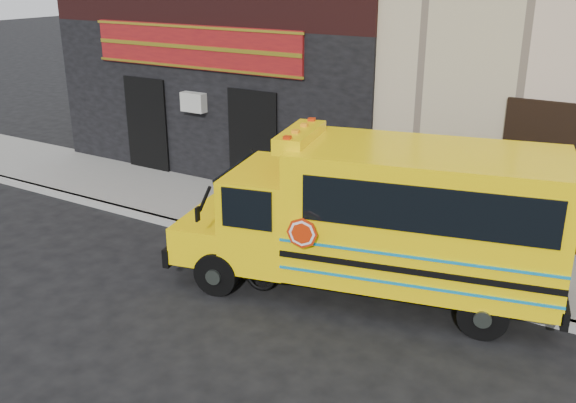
{
  "coord_description": "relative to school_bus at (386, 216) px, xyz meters",
  "views": [
    {
      "loc": [
        5.77,
        -7.57,
        5.57
      ],
      "look_at": [
        -0.01,
        1.85,
        1.52
      ],
      "focal_mm": 40.0,
      "sensor_mm": 36.0,
      "label": 1
    }
  ],
  "objects": [
    {
      "name": "cyclist",
      "position": [
        -2.5,
        -1.25,
        -0.72
      ],
      "size": [
        0.42,
        0.6,
        1.58
      ],
      "primitive_type": "imported",
      "rotation": [
        0.0,
        0.0,
        1.64
      ],
      "color": "black",
      "rests_on": "ground"
    },
    {
      "name": "sidewalk",
      "position": [
        -1.81,
        1.95,
        -1.43
      ],
      "size": [
        40.0,
        3.0,
        0.15
      ],
      "primitive_type": "cube",
      "color": "slate",
      "rests_on": "ground"
    },
    {
      "name": "school_bus",
      "position": [
        0.0,
        0.0,
        0.0
      ],
      "size": [
        7.2,
        3.63,
        2.92
      ],
      "color": "black",
      "rests_on": "ground"
    },
    {
      "name": "ground",
      "position": [
        -1.81,
        -2.15,
        -1.51
      ],
      "size": [
        120.0,
        120.0,
        0.0
      ],
      "primitive_type": "plane",
      "color": "black",
      "rests_on": "ground"
    },
    {
      "name": "curb",
      "position": [
        -1.81,
        0.45,
        -1.43
      ],
      "size": [
        40.0,
        0.2,
        0.15
      ],
      "primitive_type": "cube",
      "color": "gray",
      "rests_on": "ground"
    },
    {
      "name": "bicycle",
      "position": [
        -2.41,
        -1.15,
        -1.03
      ],
      "size": [
        1.63,
        0.67,
        0.95
      ],
      "primitive_type": "imported",
      "rotation": [
        0.0,
        0.0,
        1.72
      ],
      "color": "black",
      "rests_on": "ground"
    }
  ]
}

